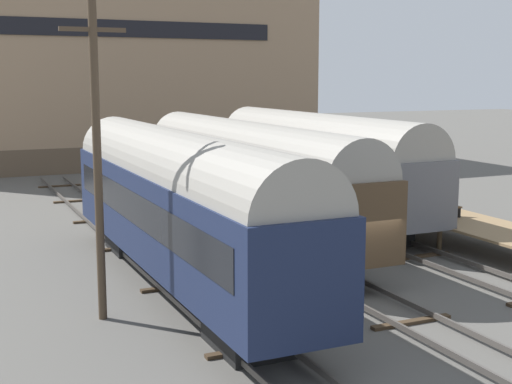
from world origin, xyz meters
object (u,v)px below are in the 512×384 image
Objects in this scene: person_worker at (293,283)px; utility_pole at (97,153)px; train_car_brown at (246,173)px; train_car_grey at (317,160)px; train_car_navy at (178,199)px; bench at (445,206)px.

utility_pole is (-4.94, 2.36, 3.71)m from person_worker.
train_car_brown reaches higher than person_worker.
train_car_navy is at bearing -139.79° from train_car_grey.
person_worker is at bearing -106.26° from train_car_brown.
train_car_navy is 1.91× the size of utility_pole.
train_car_grey is at bearing 40.21° from train_car_navy.
train_car_grey is at bearing 28.38° from train_car_brown.
person_worker is at bearing -121.74° from train_car_grey.
utility_pole is (-7.84, -7.59, 1.91)m from train_car_brown.
train_car_grey is at bearing 58.26° from person_worker.
train_car_brown is at bearing -151.62° from train_car_grey.
train_car_navy is 12.49m from bench.
person_worker is (1.98, -4.33, -1.90)m from train_car_navy.
bench is 16.02m from utility_pole.
train_car_brown is at bearing 44.06° from utility_pole.
bench is (2.51, -6.51, -1.39)m from train_car_grey.
person_worker is at bearing -25.57° from utility_pole.
train_car_brown is 10.52m from person_worker.
utility_pole reaches higher than train_car_navy.
train_car_grey is 12.10× the size of bench.
train_car_navy reaches higher than person_worker.
train_car_grey is 16.43m from utility_pole.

